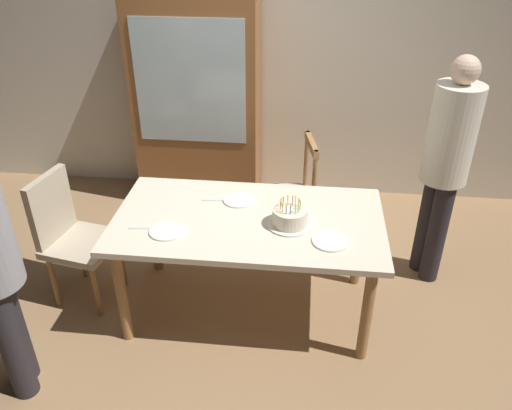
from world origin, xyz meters
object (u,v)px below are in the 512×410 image
at_px(dining_table, 248,229).
at_px(chair_spindle_back, 288,198).
at_px(china_cabinet, 197,102).
at_px(plate_far_side, 239,200).
at_px(plate_near_celebrant, 167,231).
at_px(plate_near_guest, 330,241).
at_px(birthday_cake, 290,218).
at_px(chair_upholstered, 70,232).
at_px(person_guest, 446,161).

height_order(dining_table, chair_spindle_back, chair_spindle_back).
bearing_deg(china_cabinet, plate_far_side, -67.23).
distance_m(dining_table, plate_near_celebrant, 0.53).
xyz_separation_m(plate_near_guest, chair_spindle_back, (-0.30, 1.01, -0.31)).
bearing_deg(plate_near_guest, china_cabinet, 123.48).
bearing_deg(birthday_cake, plate_far_side, 142.92).
xyz_separation_m(chair_upholstered, person_guest, (2.56, 0.52, 0.43)).
relative_size(birthday_cake, chair_spindle_back, 0.29).
distance_m(birthday_cake, plate_far_side, 0.45).
bearing_deg(chair_upholstered, china_cabinet, 68.44).
bearing_deg(dining_table, birthday_cake, -11.64).
xyz_separation_m(chair_spindle_back, person_guest, (1.09, -0.24, 0.51)).
bearing_deg(chair_upholstered, plate_far_side, 8.62).
bearing_deg(person_guest, chair_spindle_back, 167.37).
bearing_deg(china_cabinet, chair_spindle_back, -41.22).
height_order(birthday_cake, plate_near_celebrant, birthday_cake).
bearing_deg(birthday_cake, china_cabinet, 119.66).
bearing_deg(china_cabinet, plate_near_guest, -56.52).
bearing_deg(person_guest, chair_upholstered, -168.57).
relative_size(dining_table, plate_near_celebrant, 7.86).
xyz_separation_m(plate_near_guest, chair_upholstered, (-1.77, 0.25, -0.23)).
bearing_deg(chair_spindle_back, plate_far_side, -117.37).
bearing_deg(dining_table, chair_upholstered, 178.38).
bearing_deg(person_guest, china_cabinet, 152.84).
bearing_deg(person_guest, plate_near_celebrant, -156.77).
bearing_deg(dining_table, plate_near_celebrant, -155.97).
distance_m(chair_upholstered, person_guest, 2.65).
bearing_deg(person_guest, plate_far_side, -166.25).
distance_m(plate_near_guest, chair_upholstered, 1.80).
bearing_deg(chair_spindle_back, plate_near_celebrant, -124.44).
distance_m(chair_spindle_back, person_guest, 1.23).
bearing_deg(chair_upholstered, plate_near_guest, -7.95).
distance_m(birthday_cake, person_guest, 1.21).
relative_size(dining_table, plate_far_side, 7.86).
height_order(chair_spindle_back, china_cabinet, china_cabinet).
xyz_separation_m(dining_table, chair_spindle_back, (0.22, 0.80, -0.21)).
relative_size(plate_far_side, plate_near_guest, 1.00).
xyz_separation_m(dining_table, chair_upholstered, (-1.25, 0.04, -0.14)).
height_order(birthday_cake, plate_near_guest, birthday_cake).
bearing_deg(dining_table, plate_near_guest, -22.23).
relative_size(plate_far_side, china_cabinet, 0.12).
bearing_deg(plate_near_celebrant, person_guest, 23.23).
bearing_deg(plate_near_guest, plate_near_celebrant, 180.00).
height_order(dining_table, person_guest, person_guest).
relative_size(chair_upholstered, person_guest, 0.56).
height_order(plate_near_celebrant, person_guest, person_guest).
bearing_deg(plate_near_guest, birthday_cake, 148.06).
bearing_deg(birthday_cake, dining_table, 168.36).
bearing_deg(chair_spindle_back, person_guest, -12.63).
xyz_separation_m(birthday_cake, person_guest, (1.04, 0.61, 0.15)).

